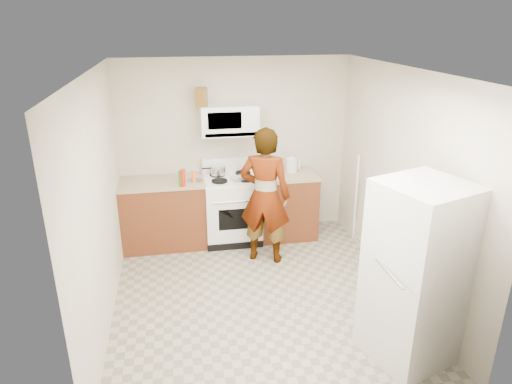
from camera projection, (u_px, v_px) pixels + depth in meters
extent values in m
plane|color=gray|center=(259.00, 295.00, 5.21)|extent=(3.60, 3.60, 0.00)
cube|color=beige|center=(235.00, 149.00, 6.41)|extent=(3.20, 0.02, 2.50)
cube|color=beige|center=(400.00, 184.00, 5.03)|extent=(0.02, 3.60, 2.50)
cube|color=brown|center=(164.00, 214.00, 6.24)|extent=(1.12, 0.62, 0.90)
cube|color=tan|center=(162.00, 182.00, 6.08)|extent=(1.14, 0.64, 0.03)
cube|color=brown|center=(286.00, 206.00, 6.53)|extent=(0.80, 0.62, 0.90)
cube|color=tan|center=(287.00, 175.00, 6.37)|extent=(0.82, 0.64, 0.03)
cube|color=white|center=(232.00, 210.00, 6.39)|extent=(0.76, 0.65, 0.90)
cube|color=white|center=(232.00, 179.00, 6.22)|extent=(0.76, 0.62, 0.03)
cube|color=white|center=(229.00, 165.00, 6.44)|extent=(0.76, 0.08, 0.20)
cube|color=white|center=(229.00, 120.00, 6.07)|extent=(0.76, 0.38, 0.40)
imported|color=tan|center=(265.00, 196.00, 5.70)|extent=(0.76, 0.64, 1.76)
cube|color=silver|center=(416.00, 274.00, 4.03)|extent=(0.89, 0.89, 1.70)
cylinder|color=white|center=(292.00, 165.00, 6.42)|extent=(0.21, 0.21, 0.19)
cube|color=brown|center=(201.00, 97.00, 5.85)|extent=(0.17, 0.17, 0.24)
cylinder|color=silver|center=(218.00, 170.00, 6.27)|extent=(0.26, 0.26, 0.11)
cube|color=white|center=(241.00, 178.00, 6.12)|extent=(0.29, 0.24, 0.05)
cylinder|color=#B5200D|center=(183.00, 178.00, 5.85)|extent=(0.08, 0.08, 0.22)
cylinder|color=orange|center=(194.00, 177.00, 5.99)|extent=(0.06, 0.06, 0.16)
cylinder|color=#18841B|center=(181.00, 178.00, 5.86)|extent=(0.07, 0.07, 0.20)
cylinder|color=silver|center=(195.00, 180.00, 6.09)|extent=(0.25, 0.25, 0.01)
cylinder|color=white|center=(356.00, 199.00, 6.20)|extent=(0.16, 0.27, 1.31)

